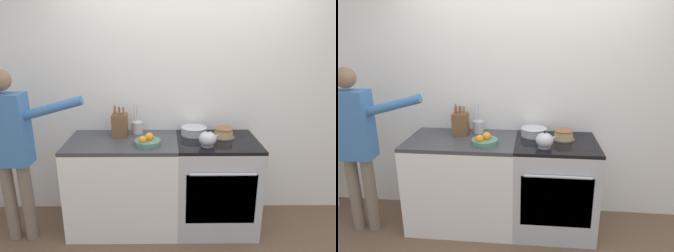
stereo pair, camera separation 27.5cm
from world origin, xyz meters
The scene contains 11 objects.
ground_plane centered at (0.00, 0.00, 0.00)m, with size 16.00×16.00×0.00m, color brown.
wall_back centered at (0.00, 0.67, 1.30)m, with size 8.00×0.04×2.60m.
counter_cabinet centered at (-0.64, 0.32, 0.45)m, with size 1.04×0.65×0.91m.
stove_range centered at (0.26, 0.32, 0.45)m, with size 0.76×0.68×0.91m.
layer_cake centered at (0.33, 0.40, 0.95)m, with size 0.22×0.22×0.09m.
tea_kettle centered at (0.14, 0.17, 0.97)m, with size 0.19×0.16×0.16m.
mixing_bowl centered at (0.05, 0.49, 0.95)m, with size 0.26×0.26×0.08m.
knife_block centered at (-0.68, 0.45, 1.02)m, with size 0.14×0.14×0.31m.
utensil_crock centered at (-0.51, 0.53, 0.97)m, with size 0.11×0.11×0.30m.
fruit_bowl centered at (-0.40, 0.20, 0.94)m, with size 0.24×0.24×0.11m.
person_baker centered at (-1.58, 0.11, 0.95)m, with size 0.92×0.20×1.60m.
Camera 2 is at (0.04, -2.33, 1.86)m, focal length 32.00 mm.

